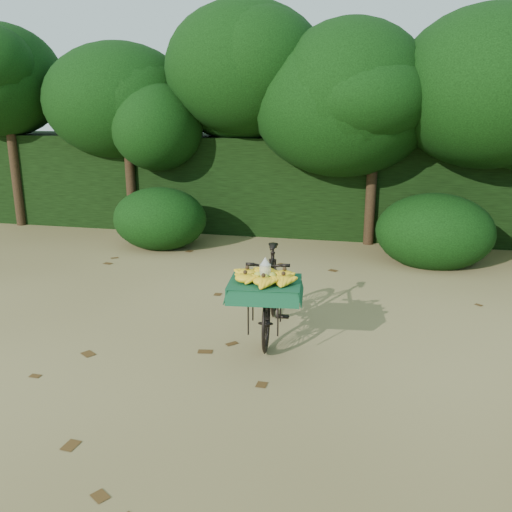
# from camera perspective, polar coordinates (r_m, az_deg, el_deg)

# --- Properties ---
(ground) EXTENTS (80.00, 80.00, 0.00)m
(ground) POSITION_cam_1_polar(r_m,az_deg,el_deg) (4.87, 4.04, -13.73)
(ground) COLOR tan
(ground) RESTS_ON ground
(vendor_bicycle) EXTENTS (0.73, 1.71, 0.94)m
(vendor_bicycle) POSITION_cam_1_polar(r_m,az_deg,el_deg) (5.74, 1.51, -3.73)
(vendor_bicycle) COLOR black
(vendor_bicycle) RESTS_ON ground
(hedge_backdrop) EXTENTS (26.00, 1.80, 1.80)m
(hedge_backdrop) POSITION_cam_1_polar(r_m,az_deg,el_deg) (10.63, 9.39, 7.41)
(hedge_backdrop) COLOR black
(hedge_backdrop) RESTS_ON ground
(tree_row) EXTENTS (14.50, 2.00, 4.00)m
(tree_row) POSITION_cam_1_polar(r_m,az_deg,el_deg) (9.79, 5.48, 13.33)
(tree_row) COLOR black
(tree_row) RESTS_ON ground
(bush_clumps) EXTENTS (8.80, 1.70, 0.90)m
(bush_clumps) POSITION_cam_1_polar(r_m,az_deg,el_deg) (8.72, 11.70, 2.50)
(bush_clumps) COLOR black
(bush_clumps) RESTS_ON ground
(leaf_litter) EXTENTS (7.00, 7.30, 0.01)m
(leaf_litter) POSITION_cam_1_polar(r_m,az_deg,el_deg) (5.44, 5.11, -10.38)
(leaf_litter) COLOR #482E13
(leaf_litter) RESTS_ON ground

